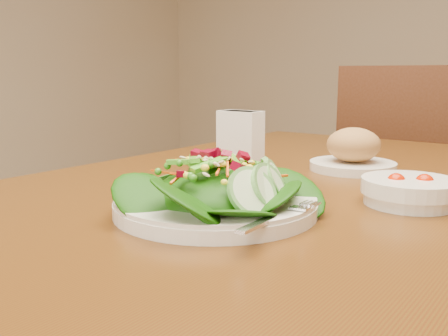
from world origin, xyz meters
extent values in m
cube|color=#482C0B|center=(0.00, 0.00, 0.73)|extent=(0.90, 1.40, 0.04)
cylinder|color=#412113|center=(-0.39, 0.64, 0.35)|extent=(0.07, 0.07, 0.71)
cube|color=#412113|center=(-0.13, 1.10, 0.46)|extent=(0.51, 0.51, 0.04)
cylinder|color=#412113|center=(-0.35, 1.26, 0.22)|extent=(0.04, 0.04, 0.44)
cylinder|color=#412113|center=(-0.28, 0.88, 0.22)|extent=(0.04, 0.04, 0.44)
cube|color=#412113|center=(-0.09, 0.89, 0.72)|extent=(0.43, 0.10, 0.49)
cylinder|color=silver|center=(0.00, -0.24, 0.76)|extent=(0.28, 0.28, 0.02)
ellipsoid|color=black|center=(0.00, -0.24, 0.79)|extent=(0.19, 0.19, 0.04)
cube|color=silver|center=(0.12, -0.27, 0.77)|extent=(0.05, 0.18, 0.01)
cylinder|color=silver|center=(0.03, 0.18, 0.76)|extent=(0.17, 0.17, 0.02)
ellipsoid|color=#A2753C|center=(0.03, 0.18, 0.80)|extent=(0.11, 0.11, 0.07)
cylinder|color=silver|center=(0.21, -0.03, 0.77)|extent=(0.14, 0.14, 0.04)
sphere|color=#BC1A00|center=(0.22, -0.03, 0.78)|extent=(0.03, 0.03, 0.03)
sphere|color=#BC1A00|center=(0.19, -0.04, 0.78)|extent=(0.03, 0.03, 0.03)
cube|color=white|center=(-0.17, 0.08, 0.81)|extent=(0.09, 0.05, 0.12)
cube|color=white|center=(-0.17, 0.08, 0.82)|extent=(0.08, 0.04, 0.10)
camera|label=1|loc=(0.41, -0.77, 0.94)|focal=40.00mm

